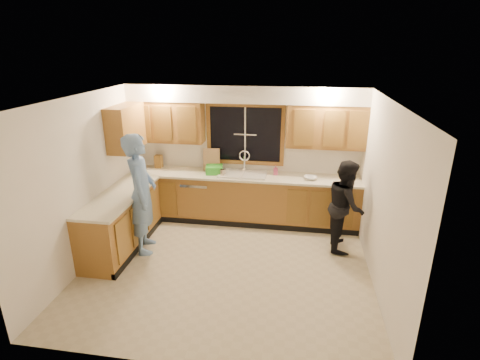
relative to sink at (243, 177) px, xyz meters
name	(u,v)px	position (x,y,z in m)	size (l,w,h in m)	color
floor	(227,266)	(0.00, -1.60, -0.86)	(4.20, 4.20, 0.00)	#C5B897
ceiling	(224,98)	(0.00, -1.60, 1.64)	(4.20, 4.20, 0.00)	silver
wall_back	(245,153)	(0.00, 0.30, 0.39)	(4.20, 4.20, 0.00)	white
wall_left	(86,181)	(-2.10, -1.60, 0.39)	(3.80, 3.80, 0.00)	white
wall_right	(383,198)	(2.10, -1.60, 0.39)	(3.80, 3.80, 0.00)	white
base_cabinets_back	(243,199)	(0.00, 0.00, -0.42)	(4.20, 0.60, 0.88)	olive
base_cabinets_left	(122,222)	(-1.80, -1.25, -0.42)	(0.60, 1.90, 0.88)	olive
countertop_back	(243,176)	(0.00, -0.02, 0.04)	(4.20, 0.63, 0.04)	#ECE4C6
countertop_left	(120,196)	(-1.79, -1.25, 0.04)	(0.63, 1.90, 0.04)	#ECE4C6
upper_cabinets_left	(167,121)	(-1.43, 0.13, 0.96)	(1.35, 0.33, 0.75)	olive
upper_cabinets_right	(326,127)	(1.43, 0.13, 0.96)	(1.35, 0.33, 0.75)	olive
upper_cabinets_return	(126,128)	(-1.94, -0.48, 0.96)	(0.33, 0.90, 0.75)	olive
soffit	(244,94)	(0.00, 0.12, 1.49)	(4.20, 0.35, 0.30)	white
window_frame	(245,134)	(0.00, 0.29, 0.74)	(1.44, 0.03, 1.14)	black
sink	(243,177)	(0.00, 0.00, 0.00)	(0.86, 0.52, 0.57)	silver
dishwasher	(198,198)	(-0.85, -0.01, -0.45)	(0.60, 0.56, 0.82)	white
stove	(105,238)	(-1.80, -1.82, -0.41)	(0.58, 0.75, 0.90)	white
man	(141,194)	(-1.40, -1.29, 0.10)	(0.70, 0.46, 1.92)	#698FC7
woman	(346,205)	(1.76, -0.72, -0.12)	(0.72, 0.56, 1.48)	black
knife_block	(159,161)	(-1.66, 0.16, 0.18)	(0.13, 0.11, 0.24)	olive
cutting_board	(212,159)	(-0.62, 0.17, 0.26)	(0.31, 0.02, 0.41)	tan
dish_crate	(214,170)	(-0.53, -0.01, 0.13)	(0.30, 0.28, 0.14)	green
soap_bottle	(276,170)	(0.59, 0.09, 0.14)	(0.08, 0.08, 0.17)	#D55185
bowl	(311,178)	(1.22, -0.07, 0.08)	(0.23, 0.23, 0.06)	silver
can_left	(222,173)	(-0.35, -0.16, 0.12)	(0.07, 0.07, 0.13)	#B8A58D
can_right	(224,172)	(-0.33, -0.08, 0.11)	(0.06, 0.06, 0.11)	#B8A58D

